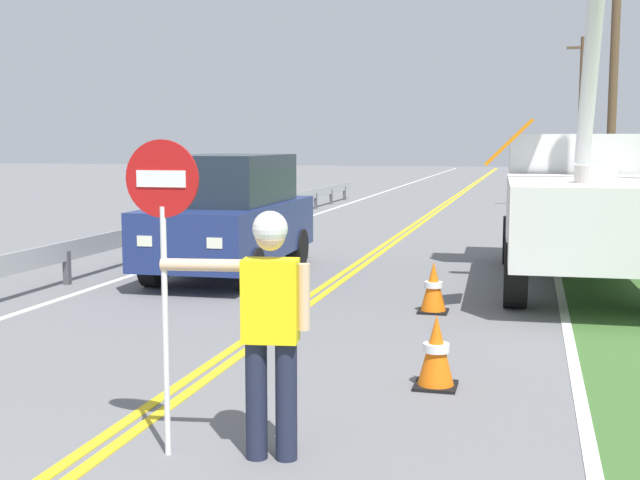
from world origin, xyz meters
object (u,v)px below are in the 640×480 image
Objects in this scene: stop_sign_paddle at (163,226)px; oncoming_suv_nearest at (231,215)px; flagger_worker at (269,319)px; traffic_cone_lead at (436,353)px; traffic_cone_mid at (433,288)px; utility_bucket_truck at (578,195)px; utility_pole_mid at (613,78)px; utility_pole_far at (581,107)px.

oncoming_suv_nearest is at bearing 107.33° from stop_sign_paddle.
flagger_worker is 2.40m from traffic_cone_lead.
stop_sign_paddle reaches higher than oncoming_suv_nearest.
traffic_cone_mid is at bearing -31.63° from oncoming_suv_nearest.
utility_bucket_truck is at bearing 76.61° from traffic_cone_lead.
stop_sign_paddle is at bearing -103.01° from traffic_cone_mid.
utility_pole_mid is (1.69, 13.98, 2.95)m from utility_bucket_truck.
oncoming_suv_nearest reaches higher than traffic_cone_mid.
flagger_worker is 0.78× the size of stop_sign_paddle.
stop_sign_paddle is 3.12m from traffic_cone_lead.
utility_pole_mid is (4.25, 22.70, 3.34)m from flagger_worker.
utility_bucket_truck is at bearing -93.01° from utility_pole_far.
utility_pole_mid is at bearing 63.10° from oncoming_suv_nearest.
stop_sign_paddle reaches higher than traffic_cone_mid.
utility_bucket_truck is 5.89m from oncoming_suv_nearest.
utility_pole_mid reaches higher than utility_bucket_truck.
utility_pole_mid is at bearing 77.82° from traffic_cone_mid.
utility_bucket_truck is at bearing 69.42° from stop_sign_paddle.
utility_bucket_truck is 1.48× the size of oncoming_suv_nearest.
utility_bucket_truck is 0.83× the size of utility_pole_far.
utility_bucket_truck reaches higher than stop_sign_paddle.
flagger_worker is 2.61× the size of traffic_cone_mid.
oncoming_suv_nearest reaches higher than flagger_worker.
utility_pole_mid is 12.00× the size of traffic_cone_lead.
utility_pole_far is 42.46m from traffic_cone_lead.
stop_sign_paddle is at bearing -171.42° from flagger_worker.
oncoming_suv_nearest is at bearing 148.37° from traffic_cone_mid.
utility_pole_mid reaches higher than utility_pole_far.
oncoming_suv_nearest is 6.64× the size of traffic_cone_lead.
utility_pole_mid is at bearing 77.61° from stop_sign_paddle.
flagger_worker is 0.22× the size of utility_pole_far.
flagger_worker is 23.34m from utility_pole_mid.
utility_pole_mid reaches higher than stop_sign_paddle.
stop_sign_paddle is 44.70m from utility_pole_far.
utility_pole_far is (4.42, 44.21, 3.28)m from flagger_worker.
utility_pole_far is at bearing 78.06° from oncoming_suv_nearest.
traffic_cone_lead is (-3.45, -42.13, -3.99)m from utility_pole_far.
traffic_cone_mid is (1.31, 5.66, -1.37)m from stop_sign_paddle.
stop_sign_paddle is 3.33× the size of traffic_cone_lead.
oncoming_suv_nearest is (-3.26, 7.89, 0.01)m from flagger_worker.
oncoming_suv_nearest is at bearing 126.07° from traffic_cone_lead.
utility_pole_mid is at bearing -90.45° from utility_pole_far.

